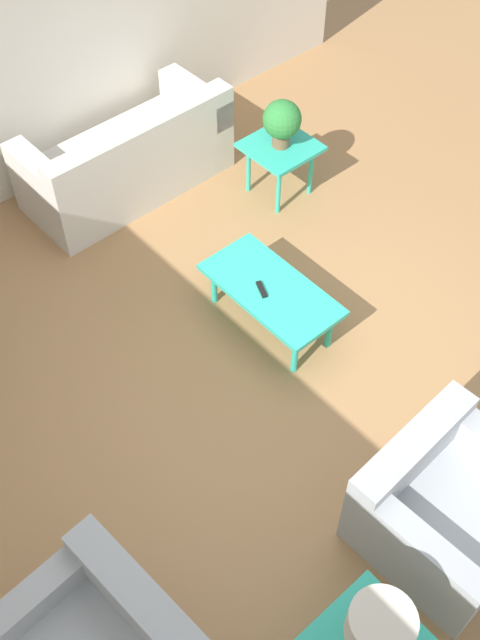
% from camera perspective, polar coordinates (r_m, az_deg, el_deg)
% --- Properties ---
extents(ground_plane, '(14.00, 14.00, 0.00)m').
position_cam_1_polar(ground_plane, '(5.59, 2.25, -3.95)').
color(ground_plane, '#A87A4C').
extents(wall_right, '(0.12, 7.20, 2.70)m').
position_cam_1_polar(wall_right, '(6.67, -16.65, 19.69)').
color(wall_right, silver).
rests_on(wall_right, ground_plane).
extents(sofa, '(0.85, 1.87, 0.84)m').
position_cam_1_polar(sofa, '(6.89, -8.46, 11.93)').
color(sofa, silver).
rests_on(sofa, ground_plane).
extents(armchair, '(0.96, 1.04, 0.72)m').
position_cam_1_polar(armchair, '(4.87, 15.41, -13.54)').
color(armchair, '#A8ADB2').
rests_on(armchair, ground_plane).
extents(coffee_table, '(1.10, 0.54, 0.40)m').
position_cam_1_polar(coffee_table, '(5.62, 2.37, 2.16)').
color(coffee_table, '#2DB79E').
rests_on(coffee_table, ground_plane).
extents(side_table_plant, '(0.58, 0.58, 0.52)m').
position_cam_1_polar(side_table_plant, '(6.72, 3.10, 12.69)').
color(side_table_plant, '#2DB79E').
rests_on(side_table_plant, ground_plane).
extents(potted_plant, '(0.33, 0.33, 0.43)m').
position_cam_1_polar(potted_plant, '(6.53, 3.22, 14.91)').
color(potted_plant, brown).
rests_on(potted_plant, side_table_plant).
extents(table_lamp, '(0.33, 0.33, 0.45)m').
position_cam_1_polar(table_lamp, '(3.92, 10.62, -22.04)').
color(table_lamp, '#997F4C').
rests_on(table_lamp, side_table_lamp).
extents(remote_control, '(0.16, 0.10, 0.02)m').
position_cam_1_polar(remote_control, '(5.56, 1.66, 2.35)').
color(remote_control, black).
rests_on(remote_control, coffee_table).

